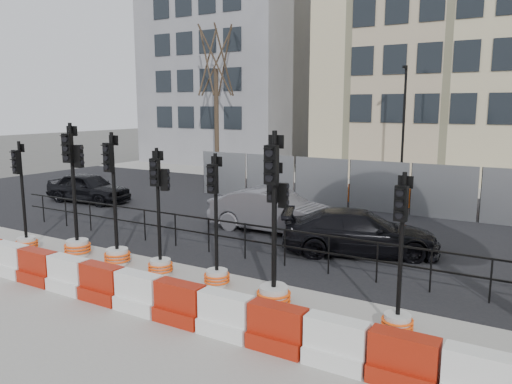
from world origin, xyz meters
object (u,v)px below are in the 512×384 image
Objects in this scene: traffic_signal_h at (398,301)px; car_c at (360,232)px; traffic_signal_d at (160,245)px; traffic_signal_a at (25,228)px; car_a at (88,188)px.

car_c is at bearing 123.06° from traffic_signal_h.
traffic_signal_d is 0.67× the size of car_c.
traffic_signal_a is 7.21m from car_a.
traffic_signal_a reaches higher than car_c.
traffic_signal_h is (5.85, -0.25, -0.13)m from traffic_signal_d.
traffic_signal_d is 5.86m from traffic_signal_h.
car_c is (8.30, 4.54, -0.02)m from traffic_signal_a.
traffic_signal_a is at bearing -149.38° from car_a.
traffic_signal_h is at bearing 2.83° from traffic_signal_a.
traffic_signal_a is 1.06× the size of traffic_signal_h.
car_c is (-2.25, 4.40, 0.01)m from traffic_signal_h.
traffic_signal_d reaches higher than car_a.
traffic_signal_a reaches higher than traffic_signal_h.
traffic_signal_h reaches higher than car_a.
traffic_signal_a is at bearing 168.18° from traffic_signal_d.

